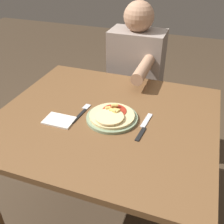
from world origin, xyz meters
TOP-DOWN VIEW (x-y plane):
  - ground_plane at (0.00, 0.00)m, footprint 8.00×8.00m
  - dining_table at (0.00, 0.00)m, footprint 1.04×0.92m
  - plate at (0.04, -0.02)m, footprint 0.24×0.24m
  - pizza at (0.04, -0.02)m, footprint 0.21×0.21m
  - fork at (-0.12, -0.01)m, footprint 0.03×0.18m
  - knife at (0.19, -0.03)m, footprint 0.03×0.22m
  - napkin at (-0.19, -0.11)m, footprint 0.14×0.10m
  - person_diner at (-0.03, 0.66)m, footprint 0.36×0.52m

SIDE VIEW (x-z plane):
  - ground_plane at x=0.00m, z-range 0.00..0.00m
  - dining_table at x=0.00m, z-range 0.27..1.04m
  - person_diner at x=-0.03m, z-range 0.09..1.28m
  - fork at x=-0.12m, z-range 0.78..0.78m
  - knife at x=0.19m, z-range 0.78..0.78m
  - napkin at x=-0.19m, z-range 0.78..0.78m
  - plate at x=0.04m, z-range 0.78..0.79m
  - pizza at x=0.04m, z-range 0.78..0.82m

